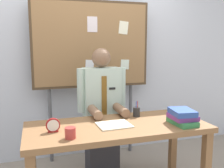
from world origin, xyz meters
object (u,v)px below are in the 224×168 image
at_px(pen_holder, 136,112).
at_px(coffee_mug, 70,133).
at_px(desk, 117,135).
at_px(bulletin_board, 92,47).
at_px(book_stack, 182,117).
at_px(open_notebook, 114,125).
at_px(desk_clock, 53,126).
at_px(person, 102,117).

bearing_deg(pen_holder, coffee_mug, -150.83).
distance_m(desk, bulletin_board, 1.28).
bearing_deg(bulletin_board, book_stack, -63.89).
relative_size(open_notebook, pen_holder, 1.82).
height_order(open_notebook, pen_holder, pen_holder).
bearing_deg(book_stack, open_notebook, 166.76).
distance_m(bulletin_board, pen_holder, 1.07).
height_order(bulletin_board, desk_clock, bulletin_board).
xyz_separation_m(person, coffee_mug, (-0.46, -0.76, 0.13)).
height_order(desk_clock, coffee_mug, desk_clock).
xyz_separation_m(bulletin_board, book_stack, (0.57, -1.17, -0.63)).
bearing_deg(desk, desk_clock, -177.49).
bearing_deg(pen_holder, desk, -144.49).
xyz_separation_m(book_stack, desk_clock, (-1.15, 0.14, -0.02)).
height_order(person, open_notebook, person).
distance_m(desk, desk_clock, 0.60).
bearing_deg(bulletin_board, desk, -90.02).
height_order(person, bulletin_board, bulletin_board).
xyz_separation_m(bulletin_board, desk_clock, (-0.58, -1.03, -0.65)).
height_order(book_stack, coffee_mug, book_stack).
height_order(open_notebook, coffee_mug, coffee_mug).
xyz_separation_m(desk, person, (0.00, 0.55, 0.01)).
relative_size(bulletin_board, book_stack, 7.21).
height_order(person, coffee_mug, person).
bearing_deg(open_notebook, book_stack, -13.24).
height_order(book_stack, open_notebook, book_stack).
bearing_deg(desk, coffee_mug, -154.92).
height_order(person, pen_holder, person).
bearing_deg(open_notebook, pen_holder, 34.52).
bearing_deg(desk, open_notebook, -152.86).
bearing_deg(open_notebook, desk_clock, -179.44).
distance_m(coffee_mug, pen_holder, 0.83).
bearing_deg(desk_clock, desk, 2.51).
distance_m(person, coffee_mug, 0.90).
xyz_separation_m(book_stack, coffee_mug, (-1.03, -0.05, -0.02)).
height_order(desk, bulletin_board, bulletin_board).
bearing_deg(book_stack, pen_holder, 130.72).
bearing_deg(person, open_notebook, -93.92).
bearing_deg(person, bulletin_board, 89.95).
distance_m(desk, coffee_mug, 0.53).
height_order(coffee_mug, pen_holder, pen_holder).
relative_size(desk, bulletin_board, 0.81).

